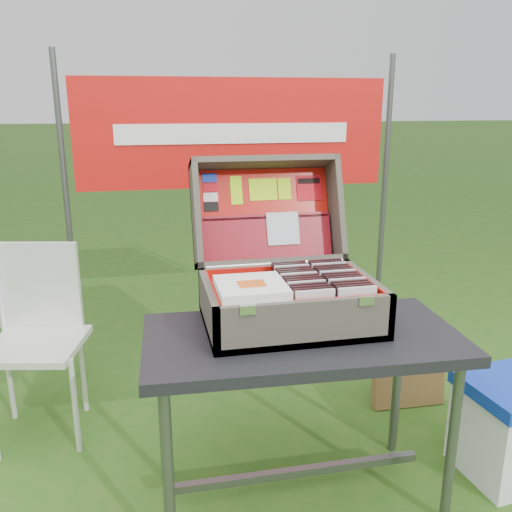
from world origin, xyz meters
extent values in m
plane|color=#265615|center=(0.00, 0.00, 0.00)|extent=(80.00, 80.00, 0.00)
cube|color=black|center=(0.04, -0.05, 0.66)|extent=(1.11, 0.59, 0.04)
cylinder|color=#59595B|center=(-0.44, -0.26, 0.32)|extent=(0.04, 0.04, 0.64)
cylinder|color=#59595B|center=(0.53, -0.26, 0.32)|extent=(0.04, 0.04, 0.64)
cylinder|color=#59595B|center=(-0.44, 0.17, 0.32)|extent=(0.04, 0.04, 0.64)
cylinder|color=#59595B|center=(0.53, 0.17, 0.32)|extent=(0.04, 0.04, 0.64)
cube|color=#59595B|center=(0.04, -0.05, 0.12)|extent=(0.94, 0.03, 0.03)
cube|color=#655E4F|center=(0.02, 0.05, 0.69)|extent=(0.61, 0.43, 0.02)
cube|color=#655E4F|center=(0.02, -0.16, 0.76)|extent=(0.61, 0.02, 0.16)
cube|color=#655E4F|center=(0.02, 0.25, 0.76)|extent=(0.61, 0.02, 0.16)
cube|color=#655E4F|center=(-0.27, 0.05, 0.76)|extent=(0.02, 0.43, 0.16)
cube|color=#655E4F|center=(0.31, 0.05, 0.76)|extent=(0.02, 0.43, 0.16)
cube|color=red|center=(0.02, 0.05, 0.71)|extent=(0.56, 0.39, 0.01)
cube|color=silver|center=(-0.18, -0.17, 0.83)|extent=(0.05, 0.01, 0.03)
cube|color=silver|center=(0.22, -0.17, 0.83)|extent=(0.05, 0.01, 0.03)
cylinder|color=silver|center=(0.02, 0.27, 0.84)|extent=(0.55, 0.02, 0.02)
cube|color=#655E4F|center=(0.02, 0.48, 1.00)|extent=(0.61, 0.17, 0.42)
cube|color=#655E4F|center=(0.02, 0.49, 1.21)|extent=(0.61, 0.16, 0.08)
cube|color=#655E4F|center=(0.02, 0.35, 0.83)|extent=(0.61, 0.16, 0.08)
cube|color=#655E4F|center=(-0.27, 0.42, 1.02)|extent=(0.02, 0.30, 0.46)
cube|color=#655E4F|center=(0.31, 0.42, 1.02)|extent=(0.02, 0.30, 0.46)
cube|color=red|center=(0.02, 0.47, 1.00)|extent=(0.56, 0.13, 0.36)
cube|color=red|center=(0.02, -0.14, 0.77)|extent=(0.56, 0.01, 0.14)
cube|color=red|center=(0.02, 0.24, 0.77)|extent=(0.56, 0.01, 0.14)
cube|color=red|center=(-0.26, 0.05, 0.77)|extent=(0.01, 0.39, 0.14)
cube|color=red|center=(0.30, 0.05, 0.77)|extent=(0.01, 0.39, 0.14)
cube|color=maroon|center=(0.02, 0.42, 0.91)|extent=(0.54, 0.09, 0.17)
cube|color=maroon|center=(0.02, 0.44, 1.00)|extent=(0.53, 0.03, 0.03)
cube|color=silver|center=(0.09, 0.41, 0.95)|extent=(0.14, 0.06, 0.13)
cube|color=#1933B2|center=(-0.20, 0.52, 1.15)|extent=(0.06, 0.02, 0.04)
cube|color=red|center=(-0.20, 0.50, 1.12)|extent=(0.06, 0.02, 0.04)
cube|color=white|center=(-0.20, 0.49, 1.08)|extent=(0.06, 0.02, 0.04)
cube|color=black|center=(-0.20, 0.47, 1.04)|extent=(0.06, 0.02, 0.04)
cube|color=#B8F708|center=(-0.09, 0.50, 1.10)|extent=(0.05, 0.04, 0.11)
cube|color=#B8F708|center=(0.02, 0.50, 1.10)|extent=(0.12, 0.03, 0.09)
cube|color=#B8F708|center=(0.11, 0.50, 1.10)|extent=(0.05, 0.03, 0.09)
cube|color=red|center=(0.22, 0.50, 1.10)|extent=(0.11, 0.04, 0.10)
cube|color=black|center=(0.22, 0.51, 1.13)|extent=(0.10, 0.01, 0.02)
cube|color=silver|center=(0.06, -0.12, 0.79)|extent=(0.13, 0.01, 0.15)
cube|color=black|center=(0.06, -0.10, 0.79)|extent=(0.13, 0.01, 0.15)
cube|color=black|center=(0.06, -0.07, 0.79)|extent=(0.13, 0.01, 0.15)
cube|color=black|center=(0.06, -0.05, 0.79)|extent=(0.13, 0.01, 0.15)
cube|color=silver|center=(0.06, -0.02, 0.79)|extent=(0.13, 0.01, 0.15)
cube|color=black|center=(0.06, 0.00, 0.79)|extent=(0.13, 0.01, 0.15)
cube|color=black|center=(0.06, 0.02, 0.79)|extent=(0.13, 0.01, 0.15)
cube|color=black|center=(0.06, 0.05, 0.79)|extent=(0.13, 0.01, 0.15)
cube|color=silver|center=(0.06, 0.07, 0.79)|extent=(0.13, 0.01, 0.15)
cube|color=black|center=(0.06, 0.10, 0.79)|extent=(0.13, 0.01, 0.15)
cube|color=black|center=(0.06, 0.12, 0.79)|extent=(0.13, 0.01, 0.15)
cube|color=black|center=(0.06, 0.14, 0.79)|extent=(0.13, 0.01, 0.15)
cube|color=silver|center=(0.06, 0.17, 0.79)|extent=(0.13, 0.01, 0.15)
cube|color=black|center=(0.06, 0.19, 0.79)|extent=(0.13, 0.01, 0.15)
cube|color=black|center=(0.06, 0.22, 0.79)|extent=(0.13, 0.01, 0.15)
cube|color=silver|center=(0.20, -0.12, 0.79)|extent=(0.13, 0.01, 0.15)
cube|color=black|center=(0.20, -0.10, 0.79)|extent=(0.13, 0.01, 0.15)
cube|color=black|center=(0.20, -0.07, 0.79)|extent=(0.13, 0.01, 0.15)
cube|color=black|center=(0.20, -0.05, 0.79)|extent=(0.13, 0.01, 0.15)
cube|color=silver|center=(0.20, -0.02, 0.79)|extent=(0.13, 0.01, 0.15)
cube|color=black|center=(0.20, 0.00, 0.79)|extent=(0.13, 0.01, 0.15)
cube|color=black|center=(0.20, 0.02, 0.79)|extent=(0.13, 0.01, 0.15)
cube|color=black|center=(0.20, 0.05, 0.79)|extent=(0.13, 0.01, 0.15)
cube|color=silver|center=(0.20, 0.07, 0.79)|extent=(0.13, 0.01, 0.15)
cube|color=black|center=(0.20, 0.10, 0.79)|extent=(0.13, 0.01, 0.15)
cube|color=black|center=(0.20, 0.12, 0.79)|extent=(0.13, 0.01, 0.15)
cube|color=black|center=(0.20, 0.14, 0.79)|extent=(0.13, 0.01, 0.15)
cube|color=silver|center=(0.20, 0.17, 0.79)|extent=(0.13, 0.01, 0.15)
cube|color=black|center=(0.20, 0.19, 0.79)|extent=(0.13, 0.01, 0.15)
cube|color=black|center=(0.20, 0.22, 0.79)|extent=(0.13, 0.01, 0.15)
cube|color=white|center=(-0.14, -0.03, 0.85)|extent=(0.23, 0.23, 0.00)
cube|color=white|center=(-0.14, -0.03, 0.85)|extent=(0.23, 0.23, 0.00)
cube|color=white|center=(-0.14, -0.03, 0.86)|extent=(0.23, 0.23, 0.00)
cube|color=white|center=(-0.14, -0.03, 0.86)|extent=(0.23, 0.23, 0.00)
cube|color=white|center=(-0.14, -0.03, 0.87)|extent=(0.23, 0.23, 0.00)
cube|color=white|center=(-0.14, -0.03, 0.87)|extent=(0.23, 0.23, 0.00)
cube|color=#D85919|center=(-0.14, -0.04, 0.88)|extent=(0.09, 0.07, 0.00)
cube|color=silver|center=(-0.97, 0.60, 0.44)|extent=(0.46, 0.46, 0.03)
cube|color=silver|center=(-0.97, 0.78, 0.65)|extent=(0.39, 0.11, 0.41)
cylinder|color=silver|center=(-0.81, 0.43, 0.22)|extent=(0.02, 0.02, 0.44)
cylinder|color=silver|center=(-1.13, 0.76, 0.22)|extent=(0.02, 0.02, 0.44)
cylinder|color=silver|center=(-0.81, 0.76, 0.22)|extent=(0.02, 0.02, 0.44)
cylinder|color=silver|center=(-0.81, 0.78, 0.64)|extent=(0.02, 0.02, 0.41)
cube|color=#976338|center=(0.76, 0.50, 0.19)|extent=(0.36, 0.11, 0.38)
cylinder|color=#59595B|center=(-0.85, 1.10, 0.85)|extent=(0.03, 0.03, 1.70)
cylinder|color=#59595B|center=(0.85, 1.10, 0.85)|extent=(0.03, 0.03, 1.70)
cube|color=red|center=(0.00, 1.09, 1.30)|extent=(1.60, 0.02, 0.55)
cube|color=white|center=(0.00, 1.08, 1.30)|extent=(1.20, 0.00, 0.10)
camera|label=1|loc=(-0.47, -1.71, 1.45)|focal=38.00mm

